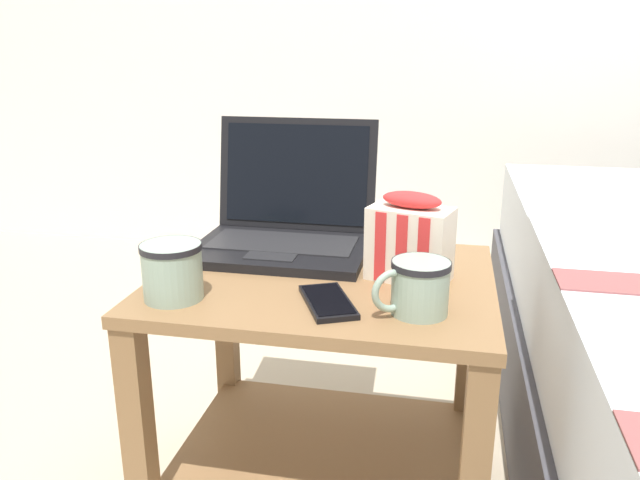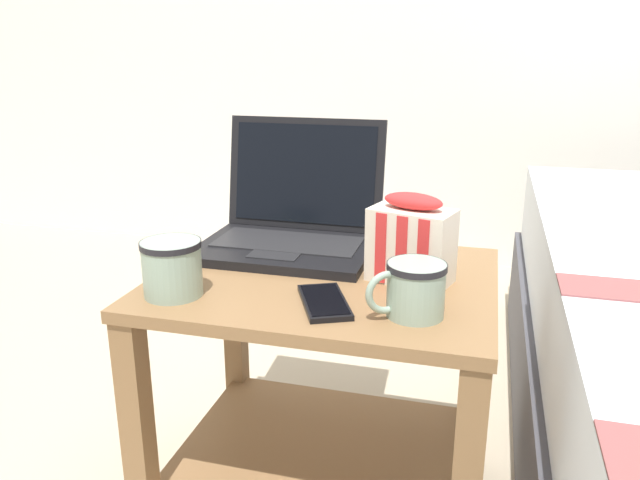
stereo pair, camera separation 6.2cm
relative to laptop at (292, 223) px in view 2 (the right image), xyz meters
The scene contains 6 objects.
bedside_table 0.30m from the laptop, 53.70° to the right, with size 0.61×0.49×0.50m.
laptop is the anchor object (origin of this frame).
mug_front_left 0.40m from the laptop, 44.54° to the right, with size 0.12×0.10×0.09m.
mug_front_right 0.32m from the laptop, 111.14° to the right, with size 0.13×0.11×0.09m.
snack_bag 0.29m from the laptop, 26.92° to the right, with size 0.16×0.12×0.16m.
cell_phone 0.31m from the laptop, 62.84° to the right, with size 0.12×0.16×0.01m.
Camera 2 is at (0.27, -1.03, 0.91)m, focal length 35.00 mm.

